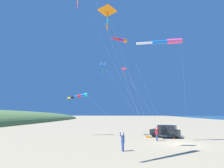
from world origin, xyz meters
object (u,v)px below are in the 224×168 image
object	(u,v)px
person_child_green_jacket	(157,133)
kite_delta_black_fish_shape	(107,12)
person_adult_flyer	(123,141)
kite_windsock_striped_overhead	(80,96)
cooler_box	(148,136)
kite_delta_red_high_left	(124,69)
kite_windsock_rainbow_low_near	(121,40)
kite_windsock_orange_high_right	(166,42)
kite_delta_long_streamer_left	(103,64)
parked_car	(166,131)

from	to	relation	value
person_child_green_jacket	kite_delta_black_fish_shape	distance (m)	16.58
person_adult_flyer	kite_windsock_striped_overhead	world-z (taller)	kite_windsock_striped_overhead
cooler_box	kite_delta_red_high_left	xyz separation A→B (m)	(3.87, -4.88, 11.81)
person_child_green_jacket	kite_windsock_rainbow_low_near	world-z (taller)	kite_windsock_rainbow_low_near
cooler_box	kite_windsock_striped_overhead	xyz separation A→B (m)	(11.12, -0.95, 6.38)
kite_windsock_striped_overhead	kite_delta_black_fish_shape	world-z (taller)	kite_delta_black_fish_shape
cooler_box	kite_windsock_orange_high_right	bearing A→B (deg)	117.46
kite_delta_red_high_left	kite_windsock_rainbow_low_near	bearing A→B (deg)	90.82
kite_delta_long_streamer_left	kite_delta_red_high_left	bearing A→B (deg)	-126.78
kite_delta_red_high_left	kite_windsock_orange_high_right	bearing A→B (deg)	123.32
cooler_box	kite_windsock_orange_high_right	distance (m)	14.12
cooler_box	kite_delta_long_streamer_left	world-z (taller)	kite_delta_long_streamer_left
person_adult_flyer	kite_delta_black_fish_shape	size ratio (longest dim) A/B	0.12
person_adult_flyer	person_child_green_jacket	xyz separation A→B (m)	(-4.09, -7.26, 0.01)
parked_car	kite_windsock_rainbow_low_near	world-z (taller)	kite_windsock_rainbow_low_near
person_child_green_jacket	kite_delta_long_streamer_left	distance (m)	14.10
kite_windsock_orange_high_right	kite_delta_black_fish_shape	size ratio (longest dim) A/B	0.92
person_adult_flyer	person_child_green_jacket	size ratio (longest dim) A/B	0.99
cooler_box	kite_windsock_orange_high_right	size ratio (longest dim) A/B	0.05
person_adult_flyer	kite_delta_long_streamer_left	world-z (taller)	kite_delta_long_streamer_left
kite_windsock_rainbow_low_near	kite_windsock_orange_high_right	bearing A→B (deg)	159.81
kite_windsock_striped_overhead	person_child_green_jacket	bearing A→B (deg)	160.77
kite_delta_long_streamer_left	kite_delta_black_fish_shape	size ratio (longest dim) A/B	0.81
kite_windsock_rainbow_low_near	kite_delta_long_streamer_left	size ratio (longest dim) A/B	1.25
person_child_green_jacket	kite_delta_red_high_left	distance (m)	14.51
parked_car	cooler_box	world-z (taller)	parked_car
kite_windsock_orange_high_right	kite_windsock_rainbow_low_near	xyz separation A→B (m)	(6.26, -2.30, 1.55)
kite_delta_red_high_left	kite_windsock_striped_overhead	bearing A→B (deg)	28.42
parked_car	person_adult_flyer	distance (m)	12.56
kite_delta_long_streamer_left	kite_delta_black_fish_shape	world-z (taller)	kite_delta_black_fish_shape
kite_windsock_striped_overhead	parked_car	bearing A→B (deg)	178.56
person_child_green_jacket	kite_windsock_striped_overhead	bearing A→B (deg)	-19.23
kite_delta_black_fish_shape	kite_windsock_rainbow_low_near	bearing A→B (deg)	-96.33
kite_delta_black_fish_shape	person_adult_flyer	bearing A→B (deg)	-167.49
kite_delta_long_streamer_left	kite_windsock_striped_overhead	size ratio (longest dim) A/B	1.17
person_adult_flyer	parked_car	bearing A→B (deg)	-117.76
kite_windsock_orange_high_right	kite_windsock_rainbow_low_near	distance (m)	6.85
person_adult_flyer	kite_delta_red_high_left	world-z (taller)	kite_delta_red_high_left
person_adult_flyer	kite_windsock_rainbow_low_near	distance (m)	15.97
kite_delta_long_streamer_left	kite_windsock_rainbow_low_near	bearing A→B (deg)	139.38
kite_windsock_orange_high_right	kite_delta_long_streamer_left	distance (m)	11.10
cooler_box	kite_windsock_orange_high_right	xyz separation A→B (m)	(-2.50, 4.81, 13.04)
kite_delta_long_streamer_left	person_child_green_jacket	bearing A→B (deg)	155.59
kite_windsock_striped_overhead	cooler_box	bearing A→B (deg)	175.12
person_child_green_jacket	kite_delta_red_high_left	world-z (taller)	kite_delta_red_high_left
person_child_green_jacket	person_adult_flyer	bearing A→B (deg)	60.59
kite_delta_red_high_left	person_child_green_jacket	bearing A→B (deg)	120.55
kite_delta_red_high_left	parked_car	bearing A→B (deg)	146.92
kite_windsock_striped_overhead	kite_delta_black_fish_shape	size ratio (longest dim) A/B	0.69
kite_delta_long_streamer_left	kite_windsock_striped_overhead	xyz separation A→B (m)	(3.93, -0.52, -5.33)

